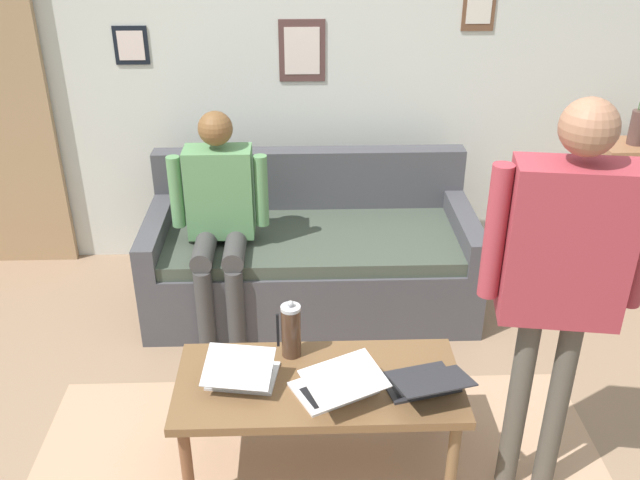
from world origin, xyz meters
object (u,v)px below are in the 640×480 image
Objects in this scene: couch at (311,256)px; person_standing at (564,263)px; laptop_center at (241,373)px; flower_vase at (638,124)px; laptop_right at (424,382)px; person_seated at (220,211)px; coffee_table at (319,390)px; side_shelf at (620,207)px; french_press at (291,330)px; laptop_left at (337,385)px.

person_standing reaches higher than couch.
flower_vase is (-2.40, -1.77, 0.49)m from laptop_center.
person_seated is at bearing -52.78° from laptop_right.
laptop_right reaches higher than coffee_table.
side_shelf is (-2.07, -0.37, 0.14)m from couch.
person_seated is (0.40, -1.00, 0.12)m from french_press.
laptop_left is at bearing 130.24° from coffee_table.
person_seated is at bearing -68.02° from french_press.
laptop_left is 2.77m from flower_vase.
laptop_right is at bearing 48.68° from side_shelf.
flower_vase is at bearing -169.89° from couch.
coffee_table is 0.96× the size of person_seated.
person_standing is (-0.91, 0.14, 0.69)m from coffee_table.
french_press is at bearing -57.96° from coffee_table.
person_seated is (0.59, -1.27, 0.20)m from laptop_left.
side_shelf is 2.67m from person_seated.
couch is at bearing -87.04° from laptop_left.
laptop_center is at bearing -6.35° from laptop_right.
laptop_center is at bearing -1.60° from coffee_table.
person_standing is at bearing 120.32° from couch.
flower_vase is (-1.63, -1.86, 0.49)m from laptop_right.
laptop_left is 0.36m from laptop_right.
laptop_left is 0.33× the size of person_seated.
couch reaches higher than laptop_left.
flower_vase reaches higher than couch.
french_press reaches higher than coffee_table.
person_seated is at bearing 23.72° from couch.
coffee_table is 0.15m from laptop_left.
person_standing reaches higher than person_seated.
laptop_right is at bearing 154.54° from french_press.
laptop_left is at bearing 115.02° from person_seated.
couch is at bearing 10.11° from flower_vase.
french_press is (0.11, 1.22, 0.30)m from couch.
side_shelf is at bearing -167.05° from person_seated.
couch is 4.57× the size of laptop_left.
coffee_table is 0.45m from laptop_right.
laptop_center is 3.02m from flower_vase.
person_seated is at bearing -42.97° from person_standing.
french_press is 0.16× the size of person_standing.
couch is 2.22m from flower_vase.
coffee_table is 1.39× the size of side_shelf.
coffee_table is at bearing 178.40° from laptop_center.
french_press is 2.73m from flower_vase.
person_standing reaches higher than flower_vase.
side_shelf is at bearing -143.56° from laptop_center.
person_standing is (-0.47, 0.07, 0.60)m from laptop_right.
person_standing is at bearing 176.13° from laptop_left.
flower_vase is 2.25m from person_standing.
person_standing is at bearing 137.03° from person_seated.
person_seated is at bearing 12.97° from flower_vase.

